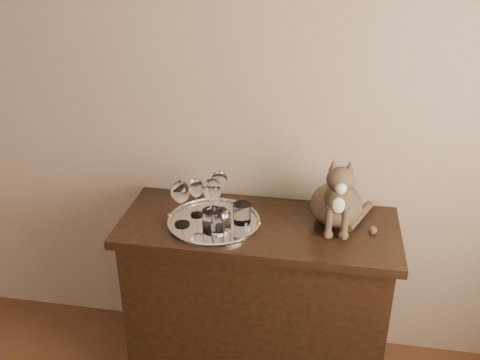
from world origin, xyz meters
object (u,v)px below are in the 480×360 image
object	(u,v)px
wine_glass_b	(220,191)
tumbler_c	(242,213)
sideboard	(257,302)
wine_glass_c	(181,203)
tray	(214,222)
tumbler_b	(212,221)
wine_glass_a	(196,197)
wine_glass_d	(213,201)
cat	(338,186)
tumbler_a	(221,223)

from	to	relation	value
wine_glass_b	tumbler_c	distance (m)	0.15
sideboard	wine_glass_c	world-z (taller)	wine_glass_c
tray	tumbler_b	distance (m)	0.09
wine_glass_a	wine_glass_b	size ratio (longest dim) A/B	0.91
sideboard	wine_glass_d	xyz separation A→B (m)	(-0.19, -0.04, 0.54)
wine_glass_c	cat	distance (m)	0.66
tray	tumbler_a	xyz separation A→B (m)	(0.05, -0.09, 0.05)
tumbler_a	tray	bearing A→B (deg)	120.22
sideboard	tray	distance (m)	0.47
wine_glass_b	wine_glass_d	size ratio (longest dim) A/B	0.93
tray	tumbler_b	size ratio (longest dim) A/B	4.11
wine_glass_d	tumbler_a	world-z (taller)	wine_glass_d
tumbler_b	tumbler_a	bearing A→B (deg)	-16.26
sideboard	tumbler_c	world-z (taller)	tumbler_c
sideboard	tray	world-z (taller)	tray
wine_glass_b	wine_glass_c	distance (m)	0.20
wine_glass_a	wine_glass_d	bearing A→B (deg)	-32.37
wine_glass_d	tumbler_b	size ratio (longest dim) A/B	2.16
wine_glass_b	cat	distance (m)	0.51
tray	wine_glass_c	xyz separation A→B (m)	(-0.13, -0.05, 0.11)
cat	wine_glass_d	bearing A→B (deg)	-169.90
wine_glass_a	wine_glass_d	distance (m)	0.10
wine_glass_d	tumbler_a	size ratio (longest dim) A/B	2.30
sideboard	wine_glass_c	xyz separation A→B (m)	(-0.32, -0.08, 0.54)
tumbler_a	wine_glass_b	bearing A→B (deg)	103.17
tumbler_b	cat	xyz separation A→B (m)	(0.50, 0.18, 0.11)
tray	tumbler_a	world-z (taller)	tumbler_a
wine_glass_d	cat	bearing A→B (deg)	12.41
tray	tumbler_a	bearing A→B (deg)	-59.78
wine_glass_a	wine_glass_b	distance (m)	0.11
wine_glass_b	tumbler_b	xyz separation A→B (m)	(0.00, -0.17, -0.05)
tumbler_b	tumbler_c	xyz separation A→B (m)	(0.11, 0.09, -0.01)
tray	wine_glass_c	size ratio (longest dim) A/B	1.93
wine_glass_b	cat	world-z (taller)	cat
wine_glass_a	sideboard	bearing A→B (deg)	-2.67
cat	wine_glass_c	bearing A→B (deg)	-169.20
sideboard	tumbler_c	xyz separation A→B (m)	(-0.07, -0.01, 0.48)
tray	cat	world-z (taller)	cat
wine_glass_d	wine_glass_c	bearing A→B (deg)	-164.08
sideboard	wine_glass_b	bearing A→B (deg)	159.56
wine_glass_c	sideboard	bearing A→B (deg)	13.69
tumbler_b	tray	bearing A→B (deg)	98.47
cat	tumbler_c	bearing A→B (deg)	-169.99
wine_glass_c	tumbler_c	size ratio (longest dim) A/B	2.39
tumbler_a	tumbler_c	distance (m)	0.12
sideboard	tumbler_b	bearing A→B (deg)	-149.49
wine_glass_a	wine_glass_c	world-z (taller)	wine_glass_c
wine_glass_c	wine_glass_d	distance (m)	0.13
wine_glass_d	tray	bearing A→B (deg)	87.07
tumbler_c	cat	distance (m)	0.42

